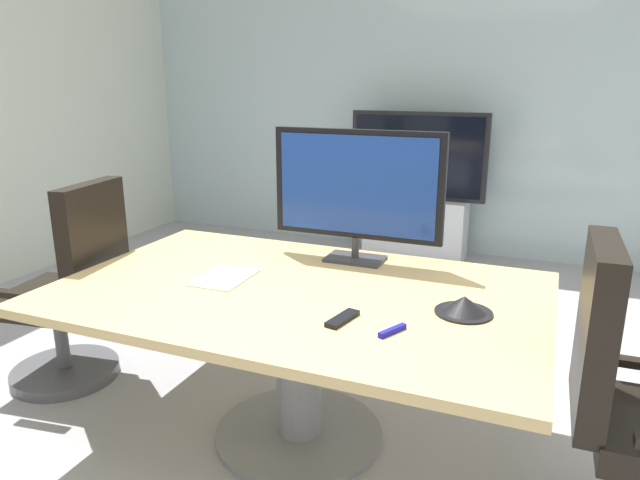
{
  "coord_description": "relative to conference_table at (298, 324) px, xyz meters",
  "views": [
    {
      "loc": [
        0.95,
        -2.01,
        1.59
      ],
      "look_at": [
        -0.02,
        0.33,
        0.87
      ],
      "focal_mm": 32.27,
      "sensor_mm": 36.0,
      "label": 1
    }
  ],
  "objects": [
    {
      "name": "conference_phone",
      "position": [
        0.7,
        -0.0,
        0.19
      ],
      "size": [
        0.22,
        0.22,
        0.07
      ],
      "color": "black",
      "rests_on": "conference_table"
    },
    {
      "name": "conference_table",
      "position": [
        0.0,
        0.0,
        0.0
      ],
      "size": [
        2.06,
        1.29,
        0.72
      ],
      "color": "tan",
      "rests_on": "ground"
    },
    {
      "name": "whiteboard_marker",
      "position": [
        0.49,
        -0.28,
        0.17
      ],
      "size": [
        0.07,
        0.13,
        0.02
      ],
      "primitive_type": "cube",
      "rotation": [
        0.0,
        0.0,
        1.12
      ],
      "color": "#1919A5",
      "rests_on": "conference_table"
    },
    {
      "name": "office_chair_left",
      "position": [
        -1.32,
        0.02,
        -0.1
      ],
      "size": [
        0.62,
        0.6,
        1.09
      ],
      "rotation": [
        0.0,
        0.0,
        -1.43
      ],
      "color": "#4C4C51",
      "rests_on": "ground"
    },
    {
      "name": "office_chair_right",
      "position": [
        1.32,
        -0.15,
        -0.1
      ],
      "size": [
        0.6,
        0.58,
        1.09
      ],
      "rotation": [
        0.0,
        0.0,
        1.59
      ],
      "color": "#4C4C51",
      "rests_on": "ground"
    },
    {
      "name": "tv_monitor",
      "position": [
        0.1,
        0.47,
        0.52
      ],
      "size": [
        0.84,
        0.18,
        0.64
      ],
      "color": "#333338",
      "rests_on": "conference_table"
    },
    {
      "name": "ground_plane",
      "position": [
        0.02,
        -0.08,
        -0.56
      ],
      "size": [
        7.7,
        7.7,
        0.0
      ],
      "primitive_type": "plane",
      "color": "#99999E"
    },
    {
      "name": "wall_back_glass_partition",
      "position": [
        0.02,
        3.27,
        0.84
      ],
      "size": [
        6.22,
        0.1,
        2.79
      ],
      "primitive_type": "cube",
      "color": "#9EB2B7",
      "rests_on": "ground"
    },
    {
      "name": "paper_notepad",
      "position": [
        -0.36,
        -0.01,
        0.17
      ],
      "size": [
        0.22,
        0.31,
        0.01
      ],
      "primitive_type": "cube",
      "rotation": [
        0.0,
        0.0,
        0.03
      ],
      "color": "white",
      "rests_on": "conference_table"
    },
    {
      "name": "remote_control",
      "position": [
        0.29,
        -0.24,
        0.17
      ],
      "size": [
        0.08,
        0.18,
        0.02
      ],
      "primitive_type": "cube",
      "rotation": [
        0.0,
        0.0,
        -0.2
      ],
      "color": "black",
      "rests_on": "conference_table"
    },
    {
      "name": "wall_display_unit",
      "position": [
        -0.17,
        2.91,
        -0.12
      ],
      "size": [
        1.2,
        0.36,
        1.31
      ],
      "color": "#B7BABC",
      "rests_on": "ground"
    }
  ]
}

